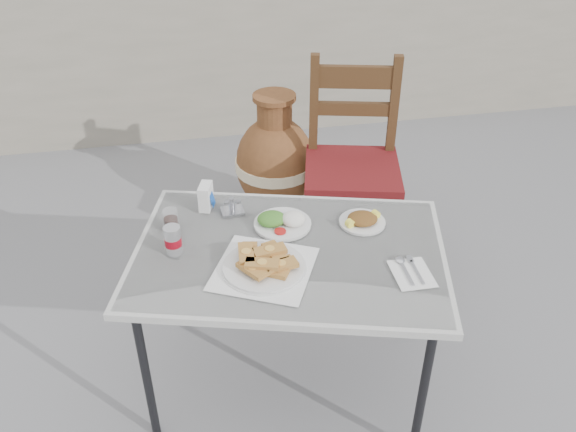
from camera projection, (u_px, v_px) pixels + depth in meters
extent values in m
plane|color=#5F5F61|center=(294.00, 378.00, 2.62)|extent=(80.00, 80.00, 0.00)
cylinder|color=black|center=(146.00, 376.00, 2.21)|extent=(0.03, 0.03, 0.65)
cylinder|color=black|center=(423.00, 393.00, 2.14)|extent=(0.03, 0.03, 0.65)
cylinder|color=black|center=(184.00, 268.00, 2.72)|extent=(0.03, 0.03, 0.65)
cylinder|color=black|center=(408.00, 279.00, 2.66)|extent=(0.03, 0.03, 0.65)
cube|color=white|center=(289.00, 254.00, 2.24)|extent=(1.30, 1.05, 0.03)
cube|color=white|center=(289.00, 250.00, 2.23)|extent=(1.26, 1.01, 0.00)
cube|color=white|center=(264.00, 269.00, 2.13)|extent=(0.44, 0.44, 0.00)
cylinder|color=silver|center=(264.00, 267.00, 2.13)|extent=(0.29, 0.29, 0.01)
cylinder|color=silver|center=(264.00, 268.00, 2.13)|extent=(0.30, 0.30, 0.01)
cylinder|color=silver|center=(282.00, 224.00, 2.36)|extent=(0.22, 0.22, 0.01)
ellipsoid|color=white|center=(293.00, 219.00, 2.34)|extent=(0.09, 0.09, 0.05)
ellipsoid|color=#337220|center=(272.00, 219.00, 2.35)|extent=(0.11, 0.10, 0.05)
cylinder|color=#B51413|center=(280.00, 231.00, 2.30)|extent=(0.04, 0.04, 0.01)
cylinder|color=silver|center=(362.00, 222.00, 2.37)|extent=(0.18, 0.18, 0.01)
ellipsoid|color=#2B5F17|center=(362.00, 219.00, 2.36)|extent=(0.12, 0.11, 0.03)
cylinder|color=#FFF145|center=(350.00, 224.00, 2.33)|extent=(0.04, 0.03, 0.03)
cylinder|color=#FFF145|center=(375.00, 214.00, 2.38)|extent=(0.04, 0.03, 0.03)
cylinder|color=silver|center=(173.00, 240.00, 2.18)|extent=(0.06, 0.06, 0.11)
cylinder|color=#AD0C1C|center=(173.00, 241.00, 2.19)|extent=(0.06, 0.06, 0.03)
cylinder|color=#B0B0B7|center=(171.00, 228.00, 2.15)|extent=(0.06, 0.06, 0.00)
cylinder|color=white|center=(171.00, 220.00, 2.31)|extent=(0.06, 0.06, 0.08)
cylinder|color=black|center=(171.00, 224.00, 2.32)|extent=(0.05, 0.05, 0.05)
cube|color=white|center=(206.00, 197.00, 2.43)|extent=(0.07, 0.10, 0.11)
cube|color=blue|center=(212.00, 199.00, 2.44)|extent=(0.03, 0.05, 0.06)
cube|color=#B0B0B7|center=(232.00, 211.00, 2.43)|extent=(0.09, 0.08, 0.01)
cylinder|color=white|center=(227.00, 207.00, 2.40)|extent=(0.02, 0.02, 0.05)
cylinder|color=white|center=(238.00, 206.00, 2.40)|extent=(0.02, 0.02, 0.05)
cylinder|color=#B0B0B7|center=(232.00, 203.00, 2.43)|extent=(0.03, 0.03, 0.04)
cube|color=white|center=(412.00, 274.00, 2.11)|extent=(0.13, 0.17, 0.00)
cube|color=#B0B0B7|center=(407.00, 273.00, 2.11)|extent=(0.01, 0.13, 0.00)
ellipsoid|color=#B0B0B7|center=(400.00, 260.00, 2.17)|extent=(0.03, 0.04, 0.01)
cube|color=#B0B0B7|center=(417.00, 272.00, 2.11)|extent=(0.01, 0.13, 0.00)
cube|color=#B0B0B7|center=(410.00, 259.00, 2.17)|extent=(0.02, 0.04, 0.00)
cube|color=#321E0D|center=(310.00, 239.00, 3.03)|extent=(0.05, 0.05, 0.50)
cube|color=#321E0D|center=(391.00, 242.00, 3.02)|extent=(0.05, 0.05, 0.50)
cube|color=#321E0D|center=(312.00, 197.00, 3.37)|extent=(0.05, 0.05, 0.50)
cube|color=#321E0D|center=(384.00, 199.00, 3.35)|extent=(0.05, 0.05, 0.50)
cube|color=maroon|center=(352.00, 172.00, 3.04)|extent=(0.57, 0.57, 0.06)
cube|color=#321E0D|center=(314.00, 108.00, 3.07)|extent=(0.05, 0.05, 0.56)
cube|color=#321E0D|center=(394.00, 110.00, 3.06)|extent=(0.05, 0.05, 0.56)
cube|color=#321E0D|center=(356.00, 77.00, 2.97)|extent=(0.44, 0.14, 0.11)
cube|color=#321E0D|center=(354.00, 109.00, 3.06)|extent=(0.44, 0.14, 0.07)
cylinder|color=brown|center=(276.00, 212.00, 3.61)|extent=(0.34, 0.34, 0.08)
ellipsoid|color=brown|center=(275.00, 164.00, 3.43)|extent=(0.44, 0.44, 0.55)
cylinder|color=beige|center=(275.00, 164.00, 3.43)|extent=(0.45, 0.45, 0.06)
cylinder|color=brown|center=(274.00, 114.00, 3.26)|extent=(0.19, 0.19, 0.17)
cylinder|color=brown|center=(274.00, 97.00, 3.21)|extent=(0.23, 0.23, 0.03)
cube|color=gray|center=(223.00, 52.00, 4.32)|extent=(6.00, 0.25, 1.20)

